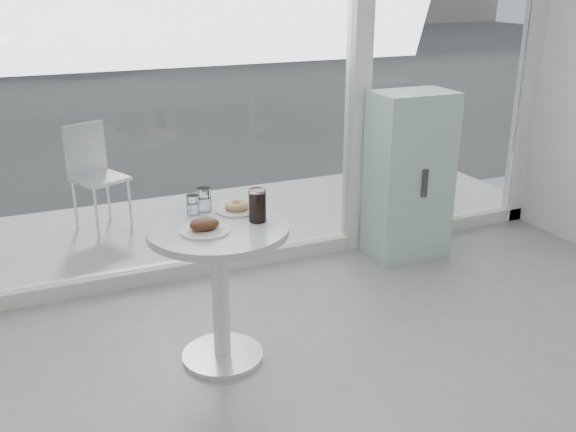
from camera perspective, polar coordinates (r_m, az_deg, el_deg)
name	(u,v)px	position (r m, az deg, el deg)	size (l,w,h in m)	color
storefront	(247,17)	(4.25, -3.68, 17.25)	(5.00, 0.14, 3.00)	white
main_table	(219,266)	(3.33, -6.13, -4.44)	(0.72, 0.72, 0.77)	white
patio_deck	(210,225)	(5.34, -6.93, -0.76)	(5.60, 1.60, 0.05)	beige
street	(67,61)	(17.16, -19.04, 12.87)	(40.00, 24.00, 0.00)	#343434
mint_cabinet	(409,176)	(4.70, 10.70, 3.53)	(0.56, 0.40, 1.21)	#A3D0B8
patio_chair	(94,170)	(5.30, -16.84, 3.96)	(0.48, 0.48, 0.83)	white
car_silver	(111,32)	(16.64, -15.42, 15.53)	(1.52, 4.35, 1.43)	#97999E
plate_fritter	(205,227)	(3.17, -7.38, -0.94)	(0.25, 0.25, 0.07)	silver
plate_donut	(237,208)	(3.43, -4.57, 0.73)	(0.22, 0.22, 0.05)	silver
water_tumbler_a	(193,206)	(3.41, -8.46, 0.89)	(0.07, 0.07, 0.11)	white
water_tumbler_b	(204,201)	(3.45, -7.47, 1.35)	(0.08, 0.08, 0.13)	white
cola_glass	(257,206)	(3.27, -2.73, 0.90)	(0.09, 0.09, 0.17)	white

